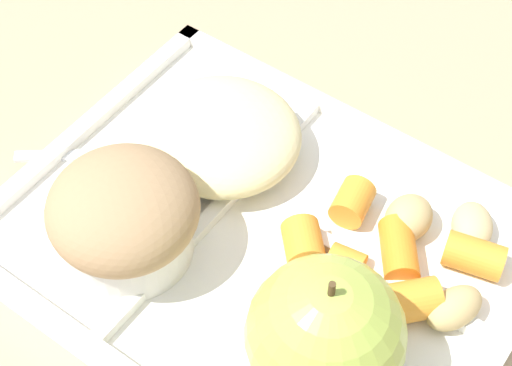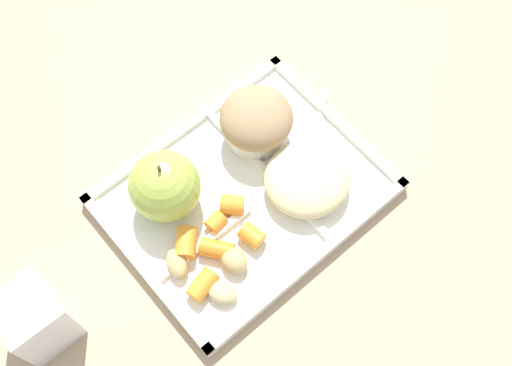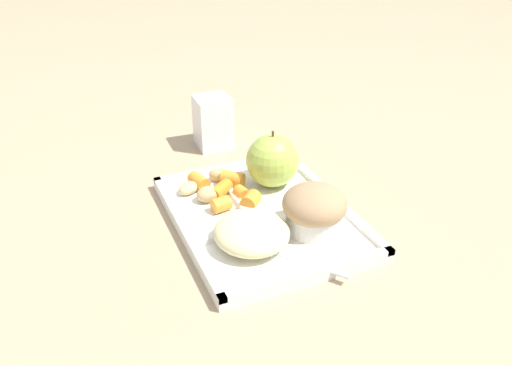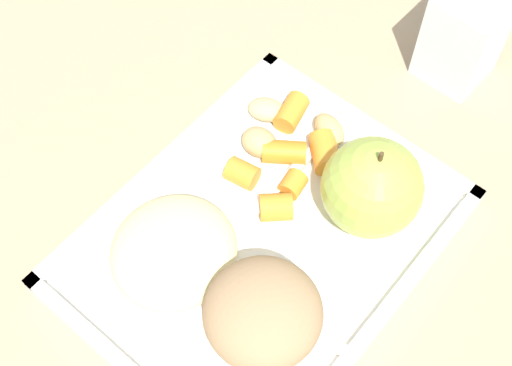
% 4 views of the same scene
% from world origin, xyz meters
% --- Properties ---
extents(ground, '(6.00, 6.00, 0.00)m').
position_xyz_m(ground, '(0.00, 0.00, 0.00)').
color(ground, tan).
extents(lunch_tray, '(0.31, 0.24, 0.02)m').
position_xyz_m(lunch_tray, '(-0.00, -0.00, 0.01)').
color(lunch_tray, white).
rests_on(lunch_tray, ground).
extents(green_apple, '(0.08, 0.08, 0.09)m').
position_xyz_m(green_apple, '(-0.07, 0.05, 0.05)').
color(green_apple, '#A8C14C').
rests_on(green_apple, lunch_tray).
extents(bran_muffin, '(0.09, 0.09, 0.07)m').
position_xyz_m(bran_muffin, '(0.06, 0.05, 0.04)').
color(bran_muffin, silver).
rests_on(bran_muffin, lunch_tray).
extents(carrot_slice_diagonal, '(0.02, 0.02, 0.02)m').
position_xyz_m(carrot_slice_diagonal, '(-0.05, -0.01, 0.02)').
color(carrot_slice_diagonal, orange).
rests_on(carrot_slice_diagonal, lunch_tray).
extents(carrot_slice_edge, '(0.04, 0.03, 0.02)m').
position_xyz_m(carrot_slice_edge, '(-0.11, -0.06, 0.02)').
color(carrot_slice_edge, orange).
rests_on(carrot_slice_edge, lunch_tray).
extents(carrot_slice_back, '(0.04, 0.04, 0.02)m').
position_xyz_m(carrot_slice_back, '(-0.07, -0.04, 0.02)').
color(carrot_slice_back, orange).
rests_on(carrot_slice_back, lunch_tray).
extents(carrot_slice_center, '(0.03, 0.03, 0.02)m').
position_xyz_m(carrot_slice_center, '(-0.03, -0.05, 0.02)').
color(carrot_slice_center, orange).
rests_on(carrot_slice_center, lunch_tray).
extents(carrot_slice_near_corner, '(0.04, 0.04, 0.02)m').
position_xyz_m(carrot_slice_near_corner, '(-0.09, -0.01, 0.02)').
color(carrot_slice_near_corner, orange).
rests_on(carrot_slice_near_corner, lunch_tray).
extents(carrot_slice_small, '(0.04, 0.04, 0.02)m').
position_xyz_m(carrot_slice_small, '(-0.02, -0.01, 0.02)').
color(carrot_slice_small, orange).
rests_on(carrot_slice_small, lunch_tray).
extents(potato_chunk_corner, '(0.03, 0.03, 0.02)m').
position_xyz_m(potato_chunk_corner, '(-0.07, -0.06, 0.02)').
color(potato_chunk_corner, tan).
rests_on(potato_chunk_corner, lunch_tray).
extents(potato_chunk_golden, '(0.03, 0.04, 0.02)m').
position_xyz_m(potato_chunk_golden, '(-0.12, -0.02, 0.02)').
color(potato_chunk_golden, tan).
rests_on(potato_chunk_golden, lunch_tray).
extents(potato_chunk_small, '(0.04, 0.04, 0.02)m').
position_xyz_m(potato_chunk_small, '(-0.10, -0.08, 0.02)').
color(potato_chunk_small, tan).
rests_on(potato_chunk_small, lunch_tray).
extents(egg_noodle_pile, '(0.10, 0.10, 0.04)m').
position_xyz_m(egg_noodle_pile, '(0.06, -0.04, 0.03)').
color(egg_noodle_pile, beige).
rests_on(egg_noodle_pile, lunch_tray).
extents(meatball_side, '(0.03, 0.03, 0.03)m').
position_xyz_m(meatball_side, '(0.07, -0.03, 0.03)').
color(meatball_side, brown).
rests_on(meatball_side, lunch_tray).
extents(meatball_front, '(0.04, 0.04, 0.04)m').
position_xyz_m(meatball_front, '(0.07, -0.02, 0.03)').
color(meatball_front, '#755B4C').
rests_on(meatball_front, lunch_tray).
extents(plastic_fork, '(0.14, 0.11, 0.00)m').
position_xyz_m(plastic_fork, '(0.09, -0.02, 0.01)').
color(plastic_fork, white).
rests_on(plastic_fork, lunch_tray).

